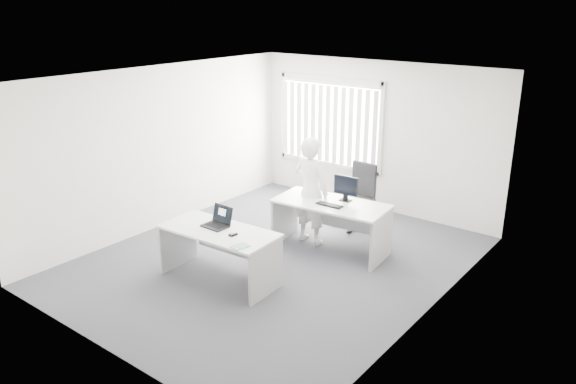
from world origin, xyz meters
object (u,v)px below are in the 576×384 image
Objects in this scene: office_chair at (357,207)px; monitor at (346,188)px; laptop at (215,218)px; person at (311,191)px; desk_far at (331,216)px; desk_near at (219,244)px.

office_chair is 2.78× the size of monitor.
laptop is 2.18m from monitor.
person is 1.87m from laptop.
person is 4.96× the size of laptop.
monitor is (0.58, 0.12, 0.12)m from person.
office_chair is at bearing 93.70° from desk_far.
laptop is 0.88× the size of monitor.
desk_near is at bearing 86.32° from person.
laptop is at bearing 82.70° from person.
office_chair is at bearing -100.70° from person.
desk_near is 4.81× the size of laptop.
laptop is (-0.11, 0.04, 0.36)m from desk_near.
desk_near is 0.38m from laptop.
desk_far is 4.53× the size of monitor.
person is at bearing 79.82° from desk_near.
office_chair is (0.50, 2.94, -0.20)m from desk_near.
person reaches higher than office_chair.
laptop is at bearing -120.15° from desk_far.
office_chair reaches higher than desk_near.
desk_near is 1.93m from desk_far.
desk_far is 1.18m from office_chair.
desk_far is at bearing -76.39° from office_chair.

